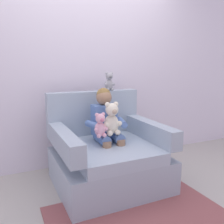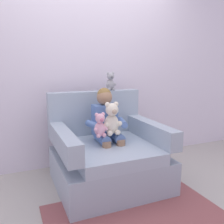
# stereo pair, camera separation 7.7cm
# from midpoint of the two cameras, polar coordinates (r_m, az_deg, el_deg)

# --- Properties ---
(ground_plane) EXTENTS (8.00, 8.00, 0.00)m
(ground_plane) POSITION_cam_midpoint_polar(r_m,az_deg,el_deg) (2.81, 0.11, -16.53)
(ground_plane) COLOR #ADA89E
(back_wall) EXTENTS (6.00, 0.10, 2.60)m
(back_wall) POSITION_cam_midpoint_polar(r_m,az_deg,el_deg) (3.22, -5.35, 10.95)
(back_wall) COLOR silver
(back_wall) RESTS_ON ground
(armchair) EXTENTS (1.11, 1.03, 0.99)m
(armchair) POSITION_cam_midpoint_polar(r_m,az_deg,el_deg) (2.72, -0.24, -10.29)
(armchair) COLOR #9EADBC
(armchair) RESTS_ON ground
(seated_child) EXTENTS (0.45, 0.39, 0.82)m
(seated_child) POSITION_cam_midpoint_polar(r_m,az_deg,el_deg) (2.66, -0.38, -2.40)
(seated_child) COLOR #597AB7
(seated_child) RESTS_ON armchair
(plush_pink) EXTENTS (0.15, 0.12, 0.25)m
(plush_pink) POSITION_cam_midpoint_polar(r_m,az_deg,el_deg) (2.46, -1.90, -3.18)
(plush_pink) COLOR #EAA8BC
(plush_pink) RESTS_ON armchair
(plush_cream) EXTENTS (0.21, 0.17, 0.35)m
(plush_cream) POSITION_cam_midpoint_polar(r_m,az_deg,el_deg) (2.53, 0.85, -1.73)
(plush_cream) COLOR silver
(plush_cream) RESTS_ON armchair
(plush_grey_on_backrest) EXTENTS (0.13, 0.11, 0.23)m
(plush_grey_on_backrest) POSITION_cam_midpoint_polar(r_m,az_deg,el_deg) (2.99, 0.40, 7.03)
(plush_grey_on_backrest) COLOR #9E9EA3
(plush_grey_on_backrest) RESTS_ON armchair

